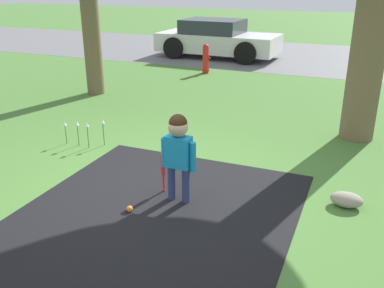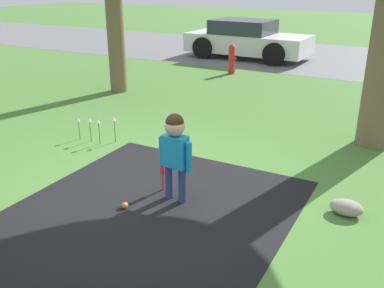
{
  "view_description": "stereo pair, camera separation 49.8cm",
  "coord_description": "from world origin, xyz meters",
  "px_view_note": "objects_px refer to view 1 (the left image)",
  "views": [
    {
      "loc": [
        2.39,
        -4.29,
        2.46
      ],
      "look_at": [
        0.54,
        0.16,
        0.57
      ],
      "focal_mm": 40.0,
      "sensor_mm": 36.0,
      "label": 1
    },
    {
      "loc": [
        2.83,
        -4.07,
        2.46
      ],
      "look_at": [
        0.54,
        0.16,
        0.57
      ],
      "focal_mm": 40.0,
      "sensor_mm": 36.0,
      "label": 2
    }
  ],
  "objects_px": {
    "child": "(178,146)",
    "parked_car": "(217,39)",
    "sports_ball": "(129,209)",
    "baseball_bat": "(163,166)",
    "fire_hydrant": "(206,59)"
  },
  "relations": [
    {
      "from": "child",
      "to": "sports_ball",
      "type": "height_order",
      "value": "child"
    },
    {
      "from": "child",
      "to": "sports_ball",
      "type": "xyz_separation_m",
      "value": [
        -0.4,
        -0.46,
        -0.65
      ]
    },
    {
      "from": "sports_ball",
      "to": "fire_hydrant",
      "type": "relative_size",
      "value": 0.1
    },
    {
      "from": "baseball_bat",
      "to": "parked_car",
      "type": "xyz_separation_m",
      "value": [
        -2.53,
        9.08,
        0.23
      ]
    },
    {
      "from": "fire_hydrant",
      "to": "parked_car",
      "type": "bearing_deg",
      "value": 102.6
    },
    {
      "from": "child",
      "to": "fire_hydrant",
      "type": "xyz_separation_m",
      "value": [
        -2.24,
        6.75,
        -0.31
      ]
    },
    {
      "from": "parked_car",
      "to": "child",
      "type": "bearing_deg",
      "value": -71.09
    },
    {
      "from": "sports_ball",
      "to": "child",
      "type": "bearing_deg",
      "value": 49.02
    },
    {
      "from": "child",
      "to": "parked_car",
      "type": "bearing_deg",
      "value": 109.46
    },
    {
      "from": "fire_hydrant",
      "to": "sports_ball",
      "type": "bearing_deg",
      "value": -75.65
    },
    {
      "from": "baseball_bat",
      "to": "parked_car",
      "type": "bearing_deg",
      "value": 105.58
    },
    {
      "from": "parked_car",
      "to": "baseball_bat",
      "type": "bearing_deg",
      "value": -72.39
    },
    {
      "from": "sports_ball",
      "to": "fire_hydrant",
      "type": "height_order",
      "value": "fire_hydrant"
    },
    {
      "from": "baseball_bat",
      "to": "sports_ball",
      "type": "bearing_deg",
      "value": -103.14
    },
    {
      "from": "child",
      "to": "parked_car",
      "type": "xyz_separation_m",
      "value": [
        -2.79,
        9.21,
        -0.11
      ]
    }
  ]
}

